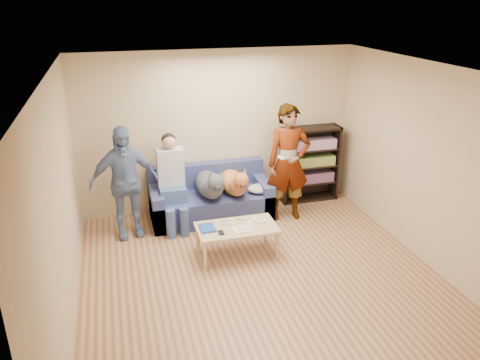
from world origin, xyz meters
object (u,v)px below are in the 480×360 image
object	(u,v)px
dog_gray	(210,185)
bookshelf	(309,162)
notebook_blue	(207,228)
person_standing_left	(124,183)
sofa	(210,200)
camera_silver	(226,222)
person_seated	(172,178)
dog_tan	(235,183)
person_standing_right	(288,163)
coffee_table	(237,230)

from	to	relation	value
dog_gray	bookshelf	bearing A→B (deg)	13.38
notebook_blue	person_standing_left	bearing A→B (deg)	137.76
sofa	person_standing_left	bearing A→B (deg)	-167.66
camera_silver	sofa	distance (m)	1.15
sofa	bookshelf	size ratio (longest dim) A/B	1.46
person_seated	dog_tan	bearing A→B (deg)	-3.78
person_seated	person_standing_right	bearing A→B (deg)	-7.04
person_seated	dog_tan	xyz separation A→B (m)	(0.97, -0.06, -0.15)
person_standing_left	camera_silver	world-z (taller)	person_standing_left
coffee_table	bookshelf	distance (m)	2.28
camera_silver	coffee_table	world-z (taller)	camera_silver
dog_gray	bookshelf	xyz separation A→B (m)	(1.83, 0.44, 0.04)
camera_silver	bookshelf	xyz separation A→B (m)	(1.82, 1.37, 0.23)
person_standing_left	sofa	size ratio (longest dim) A/B	0.89
camera_silver	person_standing_left	bearing A→B (deg)	146.65
person_seated	bookshelf	distance (m)	2.44
dog_gray	coffee_table	bearing A→B (deg)	-82.79
notebook_blue	person_seated	xyz separation A→B (m)	(-0.31, 1.08, 0.34)
camera_silver	person_seated	world-z (taller)	person_seated
camera_silver	coffee_table	size ratio (longest dim) A/B	0.10
notebook_blue	dog_gray	world-z (taller)	dog_gray
person_standing_left	dog_gray	bearing A→B (deg)	-3.84
person_standing_left	coffee_table	size ratio (longest dim) A/B	1.53
sofa	dog_tan	size ratio (longest dim) A/B	1.65
person_seated	dog_gray	size ratio (longest dim) A/B	1.18
person_standing_right	person_standing_left	xyz separation A→B (m)	(-2.50, 0.06, -0.08)
camera_silver	coffee_table	xyz separation A→B (m)	(0.12, -0.12, -0.07)
dog_gray	dog_tan	distance (m)	0.39
coffee_table	notebook_blue	bearing A→B (deg)	172.87
person_standing_right	camera_silver	world-z (taller)	person_standing_right
sofa	coffee_table	xyz separation A→B (m)	(0.10, -1.26, 0.09)
person_standing_left	bookshelf	xyz separation A→B (m)	(3.11, 0.52, -0.16)
person_standing_right	person_seated	distance (m)	1.81
person_seated	bookshelf	xyz separation A→B (m)	(2.41, 0.36, -0.09)
coffee_table	bookshelf	bearing A→B (deg)	41.39
person_standing_right	person_standing_left	distance (m)	2.50
notebook_blue	camera_silver	distance (m)	0.29
person_standing_right	person_seated	size ratio (longest dim) A/B	1.26
person_seated	dog_tan	world-z (taller)	person_seated
person_standing_right	dog_gray	distance (m)	1.26
notebook_blue	dog_gray	distance (m)	1.06
sofa	bookshelf	bearing A→B (deg)	7.40
camera_silver	dog_gray	world-z (taller)	dog_gray
person_seated	camera_silver	bearing A→B (deg)	-59.67
coffee_table	dog_gray	bearing A→B (deg)	97.21
person_standing_right	bookshelf	world-z (taller)	person_standing_right
dog_gray	dog_tan	size ratio (longest dim) A/B	1.08
dog_gray	sofa	bearing A→B (deg)	81.49
person_seated	dog_gray	distance (m)	0.60
dog_tan	person_seated	bearing A→B (deg)	176.22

